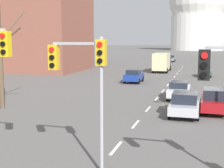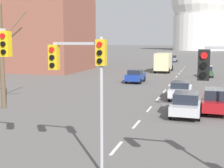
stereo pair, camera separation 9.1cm
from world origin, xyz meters
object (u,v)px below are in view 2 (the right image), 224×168
(sedan_distant_centre, at_px, (136,76))
(sedan_far_left, at_px, (173,58))
(sedan_near_right, at_px, (214,100))
(traffic_signal_centre_tall, at_px, (84,70))
(sedan_near_left, at_px, (186,104))
(delivery_truck, at_px, (164,62))
(sedan_mid_centre, at_px, (207,71))
(sedan_far_right, at_px, (181,90))

(sedan_distant_centre, bearing_deg, sedan_far_left, 89.38)
(sedan_near_right, bearing_deg, traffic_signal_centre_tall, -112.51)
(traffic_signal_centre_tall, height_order, sedan_near_left, traffic_signal_centre_tall)
(sedan_far_left, height_order, sedan_distant_centre, sedan_far_left)
(traffic_signal_centre_tall, relative_size, delivery_truck, 0.73)
(sedan_mid_centre, relative_size, sedan_far_left, 0.84)
(sedan_near_left, bearing_deg, sedan_far_left, 96.58)
(traffic_signal_centre_tall, relative_size, sedan_far_left, 1.16)
(sedan_near_right, relative_size, sedan_distant_centre, 1.15)
(sedan_far_left, distance_m, sedan_far_right, 51.21)
(sedan_near_right, distance_m, delivery_truck, 29.80)
(traffic_signal_centre_tall, bearing_deg, sedan_distant_centre, 98.26)
(traffic_signal_centre_tall, relative_size, sedan_near_right, 1.14)
(sedan_far_right, bearing_deg, sedan_near_right, -58.99)
(traffic_signal_centre_tall, distance_m, sedan_far_right, 17.23)
(traffic_signal_centre_tall, bearing_deg, delivery_truck, 93.16)
(sedan_distant_centre, relative_size, delivery_truck, 0.55)
(sedan_near_left, bearing_deg, traffic_signal_centre_tall, -106.78)
(sedan_near_left, distance_m, sedan_far_left, 57.47)
(delivery_truck, bearing_deg, sedan_near_right, -75.74)
(sedan_near_right, xyz_separation_m, sedan_far_right, (-2.72, 4.53, -0.06))
(traffic_signal_centre_tall, distance_m, sedan_far_left, 67.82)
(traffic_signal_centre_tall, bearing_deg, sedan_far_right, 82.04)
(sedan_near_right, height_order, delivery_truck, delivery_truck)
(traffic_signal_centre_tall, height_order, sedan_mid_centre, traffic_signal_centre_tall)
(sedan_mid_centre, bearing_deg, sedan_near_left, -93.32)
(sedan_far_right, bearing_deg, sedan_far_left, 96.44)
(sedan_mid_centre, relative_size, sedan_far_right, 0.87)
(delivery_truck, bearing_deg, sedan_far_right, -79.26)
(sedan_near_right, distance_m, sedan_far_left, 56.07)
(sedan_far_left, bearing_deg, sedan_distant_centre, -90.62)
(sedan_near_right, relative_size, sedan_far_left, 1.02)
(sedan_near_left, xyz_separation_m, sedan_far_left, (-6.59, 57.09, -0.01))
(traffic_signal_centre_tall, xyz_separation_m, sedan_mid_centre, (4.64, 35.61, -3.17))
(sedan_far_left, height_order, sedan_far_right, sedan_far_left)
(sedan_far_right, relative_size, sedan_distant_centre, 1.10)
(sedan_near_right, bearing_deg, sedan_far_left, 98.69)
(sedan_near_right, distance_m, sedan_distant_centre, 16.81)
(sedan_near_left, height_order, sedan_distant_centre, sedan_near_left)
(sedan_near_right, bearing_deg, sedan_distant_centre, 122.02)
(sedan_far_right, height_order, delivery_truck, delivery_truck)
(sedan_near_right, bearing_deg, sedan_mid_centre, 91.05)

